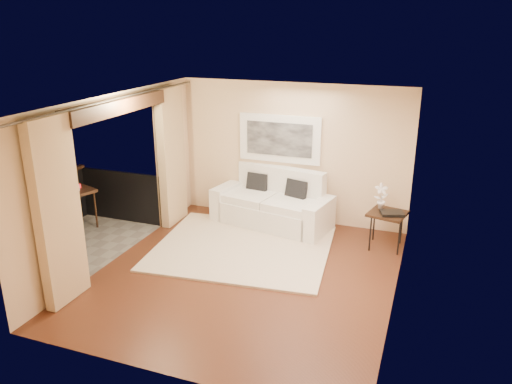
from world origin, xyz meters
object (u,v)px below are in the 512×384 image
at_px(ice_bucket, 64,182).
at_px(sofa, 274,205).
at_px(orchid, 381,196).
at_px(bistro_table, 71,194).
at_px(balcony_chair_near, 44,233).
at_px(side_table, 387,216).
at_px(balcony_chair_far, 58,210).

bearing_deg(ice_bucket, sofa, 23.14).
xyz_separation_m(orchid, bistro_table, (-5.44, -1.45, -0.14)).
xyz_separation_m(orchid, balcony_chair_near, (-5.05, -2.62, -0.38)).
bearing_deg(bistro_table, ice_bucket, 158.04).
xyz_separation_m(orchid, ice_bucket, (-5.63, -1.37, 0.04)).
relative_size(sofa, side_table, 3.36).
bearing_deg(balcony_chair_near, bistro_table, 115.80).
xyz_separation_m(sofa, ice_bucket, (-3.60, -1.54, 0.53)).
distance_m(side_table, balcony_chair_far, 5.81).
relative_size(orchid, ice_bucket, 2.28).
distance_m(sofa, orchid, 2.09).
distance_m(orchid, balcony_chair_near, 5.70).
distance_m(balcony_chair_far, ice_bucket, 0.65).
bearing_deg(bistro_table, orchid, 14.93).
xyz_separation_m(side_table, ice_bucket, (-5.77, -1.22, 0.32)).
height_order(sofa, orchid, orchid).
distance_m(sofa, ice_bucket, 3.95).
xyz_separation_m(bistro_table, ice_bucket, (-0.19, 0.08, 0.18)).
height_order(sofa, balcony_chair_far, sofa).
bearing_deg(orchid, side_table, -47.02).
relative_size(orchid, bistro_table, 0.51).
bearing_deg(orchid, bistro_table, -165.07).
bearing_deg(balcony_chair_far, balcony_chair_near, 99.96).
bearing_deg(sofa, side_table, 2.41).
distance_m(bistro_table, ice_bucket, 0.27).
bearing_deg(balcony_chair_near, orchid, 34.76).
bearing_deg(balcony_chair_far, side_table, -178.62).
bearing_deg(balcony_chair_near, ice_bucket, 122.35).
distance_m(bistro_table, balcony_chair_far, 0.46).
bearing_deg(side_table, balcony_chair_near, -154.67).
bearing_deg(side_table, balcony_chair_far, -162.81).
bearing_deg(sofa, orchid, 6.19).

